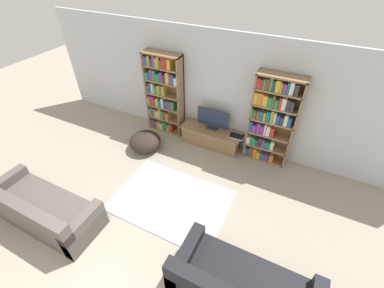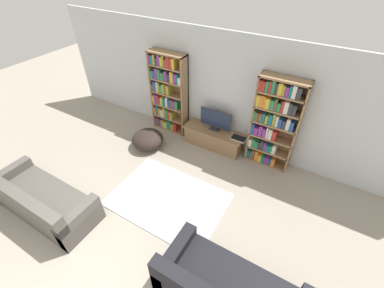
{
  "view_description": "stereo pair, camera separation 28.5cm",
  "coord_description": "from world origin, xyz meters",
  "px_view_note": "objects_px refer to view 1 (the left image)",
  "views": [
    {
      "loc": [
        1.79,
        -0.61,
        3.95
      ],
      "look_at": [
        0.01,
        2.98,
        0.7
      ],
      "focal_mm": 24.0,
      "sensor_mm": 36.0,
      "label": 1
    },
    {
      "loc": [
        2.04,
        -0.47,
        3.95
      ],
      "look_at": [
        0.01,
        2.98,
        0.7
      ],
      "focal_mm": 24.0,
      "sensor_mm": 36.0,
      "label": 2
    }
  ],
  "objects_px": {
    "bookshelf_right": "(271,119)",
    "laptop": "(236,136)",
    "bookshelf_left": "(163,94)",
    "beanbag_ottoman": "(145,141)",
    "television": "(213,119)",
    "tv_stand": "(211,137)",
    "couch_left_sectional": "(42,210)"
  },
  "relations": [
    {
      "from": "television",
      "to": "laptop",
      "type": "relative_size",
      "value": 2.29
    },
    {
      "from": "bookshelf_right",
      "to": "laptop",
      "type": "xyz_separation_m",
      "value": [
        -0.63,
        -0.11,
        -0.58
      ]
    },
    {
      "from": "bookshelf_right",
      "to": "laptop",
      "type": "relative_size",
      "value": 6.09
    },
    {
      "from": "bookshelf_left",
      "to": "bookshelf_right",
      "type": "bearing_deg",
      "value": -0.0
    },
    {
      "from": "bookshelf_left",
      "to": "tv_stand",
      "type": "xyz_separation_m",
      "value": [
        1.32,
        -0.11,
        -0.79
      ]
    },
    {
      "from": "bookshelf_right",
      "to": "television",
      "type": "xyz_separation_m",
      "value": [
        -1.24,
        -0.05,
        -0.33
      ]
    },
    {
      "from": "bookshelf_left",
      "to": "laptop",
      "type": "xyz_separation_m",
      "value": [
        1.94,
        -0.11,
        -0.56
      ]
    },
    {
      "from": "bookshelf_right",
      "to": "laptop",
      "type": "distance_m",
      "value": 0.87
    },
    {
      "from": "television",
      "to": "couch_left_sectional",
      "type": "distance_m",
      "value": 3.79
    },
    {
      "from": "beanbag_ottoman",
      "to": "couch_left_sectional",
      "type": "bearing_deg",
      "value": -100.32
    },
    {
      "from": "laptop",
      "to": "beanbag_ottoman",
      "type": "bearing_deg",
      "value": -157.54
    },
    {
      "from": "laptop",
      "to": "couch_left_sectional",
      "type": "height_order",
      "value": "couch_left_sectional"
    },
    {
      "from": "laptop",
      "to": "beanbag_ottoman",
      "type": "xyz_separation_m",
      "value": [
        -1.95,
        -0.81,
        -0.26
      ]
    },
    {
      "from": "television",
      "to": "laptop",
      "type": "bearing_deg",
      "value": -5.06
    },
    {
      "from": "couch_left_sectional",
      "to": "bookshelf_right",
      "type": "bearing_deg",
      "value": 48.04
    },
    {
      "from": "laptop",
      "to": "beanbag_ottoman",
      "type": "height_order",
      "value": "laptop"
    },
    {
      "from": "bookshelf_right",
      "to": "tv_stand",
      "type": "relative_size",
      "value": 1.39
    },
    {
      "from": "bookshelf_left",
      "to": "laptop",
      "type": "distance_m",
      "value": 2.02
    },
    {
      "from": "television",
      "to": "beanbag_ottoman",
      "type": "bearing_deg",
      "value": -147.25
    },
    {
      "from": "bookshelf_right",
      "to": "tv_stand",
      "type": "distance_m",
      "value": 1.49
    },
    {
      "from": "bookshelf_left",
      "to": "couch_left_sectional",
      "type": "bearing_deg",
      "value": -97.78
    },
    {
      "from": "tv_stand",
      "to": "couch_left_sectional",
      "type": "bearing_deg",
      "value": -118.67
    },
    {
      "from": "bookshelf_right",
      "to": "television",
      "type": "height_order",
      "value": "bookshelf_right"
    },
    {
      "from": "bookshelf_left",
      "to": "television",
      "type": "distance_m",
      "value": 1.36
    },
    {
      "from": "bookshelf_left",
      "to": "television",
      "type": "xyz_separation_m",
      "value": [
        1.32,
        -0.05,
        -0.31
      ]
    },
    {
      "from": "bookshelf_left",
      "to": "bookshelf_right",
      "type": "xyz_separation_m",
      "value": [
        2.57,
        -0.0,
        0.02
      ]
    },
    {
      "from": "laptop",
      "to": "television",
      "type": "bearing_deg",
      "value": 174.94
    },
    {
      "from": "bookshelf_left",
      "to": "tv_stand",
      "type": "height_order",
      "value": "bookshelf_left"
    },
    {
      "from": "bookshelf_left",
      "to": "beanbag_ottoman",
      "type": "height_order",
      "value": "bookshelf_left"
    },
    {
      "from": "beanbag_ottoman",
      "to": "laptop",
      "type": "bearing_deg",
      "value": 22.46
    },
    {
      "from": "tv_stand",
      "to": "beanbag_ottoman",
      "type": "distance_m",
      "value": 1.56
    },
    {
      "from": "television",
      "to": "laptop",
      "type": "height_order",
      "value": "television"
    }
  ]
}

